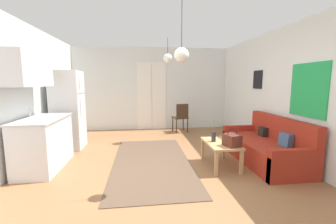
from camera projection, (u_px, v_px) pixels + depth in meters
The scene contains 13 objects.
ground_plane at pixel (165, 179), 3.56m from camera, with size 5.50×7.92×0.10m, color #8E603D.
wall_back at pixel (152, 89), 7.02m from camera, with size 5.10×0.13×2.62m.
wall_right at pixel (310, 95), 3.68m from camera, with size 0.12×7.52×2.62m.
area_rug at pixel (152, 162), 4.18m from camera, with size 1.44×2.99×0.01m, color brown.
couch at pixel (267, 148), 4.20m from camera, with size 0.87×1.91×0.86m.
coffee_table at pixel (221, 146), 3.92m from camera, with size 0.51×0.85×0.45m.
bamboo_vase at pixel (214, 136), 3.95m from camera, with size 0.08×0.08×0.40m.
handbag at pixel (232, 140), 3.67m from camera, with size 0.28×0.31×0.31m.
refrigerator at pixel (68, 110), 4.98m from camera, with size 0.64×0.66×1.79m.
kitchen_counter at pixel (41, 126), 3.81m from camera, with size 0.62×1.27×2.04m.
accent_chair at pixel (181, 116), 6.58m from camera, with size 0.49×0.48×0.88m.
pendant_lamp_near at pixel (182, 55), 2.89m from camera, with size 0.20×0.20×0.83m.
pendant_lamp_far at pixel (168, 58), 5.43m from camera, with size 0.23×0.23×0.61m.
Camera 1 is at (-0.36, -3.36, 1.53)m, focal length 23.15 mm.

